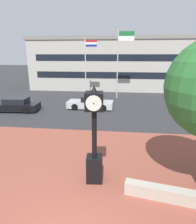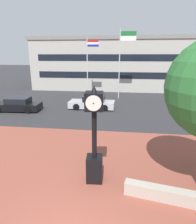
{
  "view_description": "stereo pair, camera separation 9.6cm",
  "coord_description": "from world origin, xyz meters",
  "px_view_note": "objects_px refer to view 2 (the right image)",
  "views": [
    {
      "loc": [
        1.36,
        -4.4,
        5.17
      ],
      "look_at": [
        0.47,
        3.06,
        3.02
      ],
      "focal_mm": 32.03,
      "sensor_mm": 36.0,
      "label": 1
    },
    {
      "loc": [
        1.45,
        -4.39,
        5.17
      ],
      "look_at": [
        0.47,
        3.06,
        3.02
      ],
      "focal_mm": 32.03,
      "sensor_mm": 36.0,
      "label": 2
    }
  ],
  "objects_px": {
    "street_clock": "(94,140)",
    "car_street_near": "(92,103)",
    "car_street_mid": "(17,105)",
    "civic_building": "(124,63)",
    "flagpole_primary": "(88,64)",
    "flagpole_secondary": "(122,57)"
  },
  "relations": [
    {
      "from": "street_clock",
      "to": "car_street_near",
      "type": "relative_size",
      "value": 0.91
    },
    {
      "from": "car_street_mid",
      "to": "civic_building",
      "type": "height_order",
      "value": "civic_building"
    },
    {
      "from": "flagpole_primary",
      "to": "car_street_mid",
      "type": "bearing_deg",
      "value": -128.77
    },
    {
      "from": "car_street_near",
      "to": "flagpole_primary",
      "type": "height_order",
      "value": "flagpole_primary"
    },
    {
      "from": "street_clock",
      "to": "civic_building",
      "type": "xyz_separation_m",
      "value": [
        1.0,
        28.14,
        2.02
      ]
    },
    {
      "from": "car_street_near",
      "to": "flagpole_primary",
      "type": "bearing_deg",
      "value": 14.92
    },
    {
      "from": "street_clock",
      "to": "flagpole_secondary",
      "type": "height_order",
      "value": "flagpole_secondary"
    },
    {
      "from": "car_street_near",
      "to": "flagpole_secondary",
      "type": "bearing_deg",
      "value": -25.49
    },
    {
      "from": "car_street_near",
      "to": "car_street_mid",
      "type": "height_order",
      "value": "same"
    },
    {
      "from": "car_street_mid",
      "to": "flagpole_secondary",
      "type": "relative_size",
      "value": 0.58
    },
    {
      "from": "civic_building",
      "to": "car_street_near",
      "type": "bearing_deg",
      "value": -100.21
    },
    {
      "from": "car_street_near",
      "to": "civic_building",
      "type": "xyz_separation_m",
      "value": [
        2.95,
        16.4,
        3.3
      ]
    },
    {
      "from": "street_clock",
      "to": "car_street_near",
      "type": "distance_m",
      "value": 11.97
    },
    {
      "from": "street_clock",
      "to": "flagpole_primary",
      "type": "height_order",
      "value": "flagpole_primary"
    },
    {
      "from": "car_street_mid",
      "to": "civic_building",
      "type": "distance_m",
      "value": 20.98
    },
    {
      "from": "street_clock",
      "to": "car_street_near",
      "type": "xyz_separation_m",
      "value": [
        -1.96,
        11.74,
        -1.28
      ]
    },
    {
      "from": "car_street_near",
      "to": "civic_building",
      "type": "bearing_deg",
      "value": -9.12
    },
    {
      "from": "street_clock",
      "to": "flagpole_secondary",
      "type": "distance_m",
      "value": 17.38
    },
    {
      "from": "civic_building",
      "to": "flagpole_secondary",
      "type": "bearing_deg",
      "value": -91.45
    },
    {
      "from": "car_street_mid",
      "to": "street_clock",
      "type": "bearing_deg",
      "value": -141.17
    },
    {
      "from": "flagpole_primary",
      "to": "flagpole_secondary",
      "type": "height_order",
      "value": "flagpole_secondary"
    },
    {
      "from": "street_clock",
      "to": "flagpole_primary",
      "type": "xyz_separation_m",
      "value": [
        -3.27,
        17.09,
        2.3
      ]
    }
  ]
}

